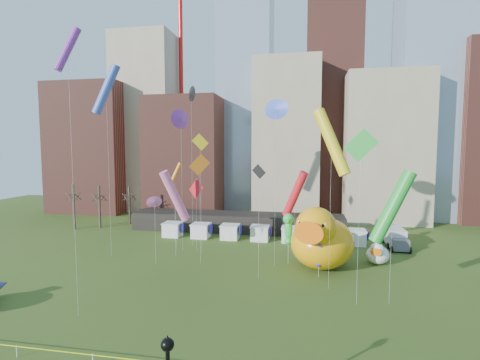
% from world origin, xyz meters
% --- Properties ---
extents(skyline, '(101.00, 23.00, 68.00)m').
position_xyz_m(skyline, '(2.25, 61.06, 21.44)').
color(skyline, brown).
rests_on(skyline, ground).
extents(crane_left, '(23.00, 1.00, 76.00)m').
position_xyz_m(crane_left, '(-21.11, 64.00, 46.90)').
color(crane_left, red).
rests_on(crane_left, ground).
extents(pavilion, '(38.00, 6.00, 3.20)m').
position_xyz_m(pavilion, '(-4.00, 42.00, 1.60)').
color(pavilion, black).
rests_on(pavilion, ground).
extents(vendor_tents, '(33.24, 2.80, 2.40)m').
position_xyz_m(vendor_tents, '(1.02, 36.00, 1.11)').
color(vendor_tents, white).
rests_on(vendor_tents, ground).
extents(bare_trees, '(8.44, 6.44, 8.50)m').
position_xyz_m(bare_trees, '(-30.17, 40.54, 4.01)').
color(bare_trees, '#382B21').
rests_on(bare_trees, ground).
extents(big_duck, '(10.20, 11.57, 8.12)m').
position_xyz_m(big_duck, '(10.18, 23.39, 3.73)').
color(big_duck, orange).
rests_on(big_duck, ground).
extents(small_duck, '(3.69, 4.27, 3.01)m').
position_xyz_m(small_duck, '(17.50, 26.64, 1.38)').
color(small_duck, white).
rests_on(small_duck, ground).
extents(seahorse_green, '(1.56, 1.86, 6.63)m').
position_xyz_m(seahorse_green, '(6.11, 24.76, 4.92)').
color(seahorse_green, silver).
rests_on(seahorse_green, ground).
extents(seahorse_purple, '(1.17, 1.46, 4.65)m').
position_xyz_m(seahorse_purple, '(9.84, 20.35, 3.25)').
color(seahorse_purple, silver).
rests_on(seahorse_purple, ground).
extents(box_truck, '(2.86, 6.72, 2.83)m').
position_xyz_m(box_truck, '(21.73, 35.80, 1.45)').
color(box_truck, silver).
rests_on(box_truck, ground).
extents(kite_0, '(2.61, 1.57, 10.68)m').
position_xyz_m(kite_0, '(-7.35, 28.33, 9.09)').
color(kite_0, silver).
rests_on(kite_0, ground).
extents(kite_1, '(4.03, 3.79, 12.08)m').
position_xyz_m(kite_1, '(-9.44, 25.26, 8.43)').
color(kite_1, silver).
rests_on(kite_1, ground).
extents(kite_2, '(1.50, 2.03, 24.22)m').
position_xyz_m(kite_2, '(-8.80, 30.98, 23.04)').
color(kite_2, silver).
rests_on(kite_2, ground).
extents(kite_3, '(3.05, 0.76, 16.82)m').
position_xyz_m(kite_3, '(13.19, 13.52, 15.05)').
color(kite_3, silver).
rests_on(kite_3, ground).
extents(kite_4, '(4.26, 3.00, 19.15)m').
position_xyz_m(kite_4, '(10.77, 16.95, 15.60)').
color(kite_4, silver).
rests_on(kite_4, ground).
extents(kite_5, '(4.16, 1.82, 26.27)m').
position_xyz_m(kite_5, '(-18.31, 23.73, 22.84)').
color(kite_5, silver).
rests_on(kite_5, ground).
extents(kite_6, '(2.17, 1.34, 12.94)m').
position_xyz_m(kite_6, '(-10.53, 28.47, 11.15)').
color(kite_6, silver).
rests_on(kite_6, ground).
extents(kite_7, '(2.27, 1.79, 25.17)m').
position_xyz_m(kite_7, '(-11.62, 6.55, 23.19)').
color(kite_7, silver).
rests_on(kite_7, ground).
extents(kite_8, '(3.91, 2.96, 12.00)m').
position_xyz_m(kite_8, '(6.80, 28.09, 8.69)').
color(kite_8, silver).
rests_on(kite_8, ground).
extents(kite_9, '(1.14, 1.12, 8.84)m').
position_xyz_m(kite_9, '(-10.79, 21.58, 8.10)').
color(kite_9, silver).
rests_on(kite_9, ground).
extents(kite_10, '(1.64, 0.50, 13.21)m').
position_xyz_m(kite_10, '(3.02, 18.75, 11.94)').
color(kite_10, silver).
rests_on(kite_10, ground).
extents(kite_11, '(4.34, 1.79, 13.03)m').
position_xyz_m(kite_11, '(16.30, 14.24, 9.44)').
color(kite_11, silver).
rests_on(kite_11, ground).
extents(kite_12, '(2.10, 1.16, 17.01)m').
position_xyz_m(kite_12, '(-6.18, 26.74, 15.46)').
color(kite_12, silver).
rests_on(kite_12, ground).
extents(kite_13, '(2.27, 1.65, 21.05)m').
position_xyz_m(kite_13, '(4.42, 23.75, 19.77)').
color(kite_13, silver).
rests_on(kite_13, ground).
extents(kite_14, '(2.34, 1.54, 14.27)m').
position_xyz_m(kite_14, '(-5.11, 22.77, 12.70)').
color(kite_14, silver).
rests_on(kite_14, ground).
extents(kite_15, '(1.15, 2.73, 20.53)m').
position_xyz_m(kite_15, '(-9.51, 28.35, 19.13)').
color(kite_15, silver).
rests_on(kite_15, ground).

